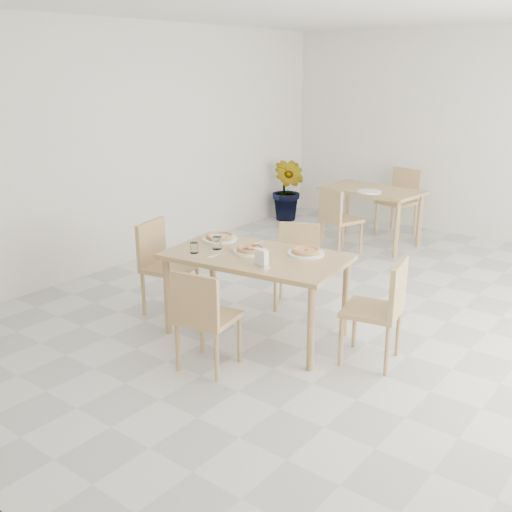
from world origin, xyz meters
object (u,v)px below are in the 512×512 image
Objects in this scene: plate_margherita at (306,253)px; plate_pepperoni at (251,251)px; pizza_mushroom at (220,237)px; tumbler_b at (194,248)px; chair_south at (203,314)px; chair_back_n at (401,197)px; napkin_holder at (261,258)px; second_table at (372,196)px; main_table at (256,263)px; chair_back_s at (337,216)px; chair_east at (382,305)px; chair_north at (297,259)px; pizza_margherita at (306,251)px; plate_mushroom at (220,239)px; plate_empty at (369,191)px; chair_west at (162,260)px; tumbler_a at (217,243)px; pizza_pepperoni at (250,249)px; potted_plant at (288,190)px.

plate_pepperoni is at bearing -148.98° from plate_margherita.
pizza_mushroom is 3.14× the size of tumbler_b.
chair_back_n is at bearing -93.71° from chair_south.
napkin_holder is 3.50m from second_table.
main_table is 1.94× the size of chair_back_s.
tumbler_b is (-1.57, -0.49, 0.29)m from chair_east.
tumbler_b reaches higher than chair_north.
main_table is 0.34m from napkin_holder.
chair_back_n reaches higher than pizza_margherita.
plate_empty is (0.06, 2.82, 0.00)m from plate_mushroom.
second_table is (-0.89, 2.92, -0.11)m from plate_margherita.
napkin_holder is at bearing -77.73° from chair_east.
main_table is 1.85× the size of chair_west.
tumbler_b is (-0.32, -1.12, 0.32)m from chair_north.
plate_empty is (0.07, -0.22, 0.11)m from second_table.
chair_back_s is (-0.23, 2.82, -0.30)m from tumbler_b.
chair_back_n is at bearing -169.03° from chair_east.
second_table is at bearing 93.19° from tumbler_a.
second_table is at bearing 98.58° from pizza_pepperoni.
chair_south is at bearing -73.84° from chair_back_n.
plate_empty is at bearing -95.26° from chair_back_s.
chair_west reaches higher than pizza_mushroom.
tumbler_a is 0.61m from napkin_holder.
pizza_pepperoni is at bearing 19.87° from tumbler_a.
chair_west reaches higher than plate_empty.
chair_south is 2.55× the size of plate_mushroom.
chair_east reaches higher than tumbler_a.
chair_west reaches higher than plate_mushroom.
main_table is at bearing -141.39° from plate_margherita.
chair_east is at bearing 10.50° from tumbler_a.
potted_plant is (-1.65, 0.55, -0.27)m from plate_empty.
second_table is at bearing -81.59° from chair_back_s.
potted_plant reaches higher than chair_east.
pizza_mushroom is at bearing -171.98° from pizza_margherita.
chair_east is at bearing 1.55° from pizza_mushroom.
pizza_pepperoni reaches higher than second_table.
pizza_mushroom is at bearing 102.07° from tumbler_b.
pizza_margherita is 0.50m from napkin_holder.
chair_south is at bearing -62.73° from potted_plant.
chair_east is at bearing -57.64° from chair_back_n.
tumbler_b is (-0.54, 0.48, 0.31)m from chair_south.
tumbler_b is at bearing -77.93° from pizza_mushroom.
chair_back_n is (0.08, 0.74, -0.12)m from second_table.
napkin_holder reaches higher than tumbler_b.
pizza_margherita is 4.09m from potted_plant.
napkin_holder is at bearing 127.84° from chair_back_s.
chair_back_n reaches higher than plate_pepperoni.
pizza_mushroom is (-0.47, 0.12, 0.02)m from plate_pepperoni.
napkin_holder is at bearing -52.50° from main_table.
plate_empty is (-1.60, 2.78, 0.25)m from chair_east.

